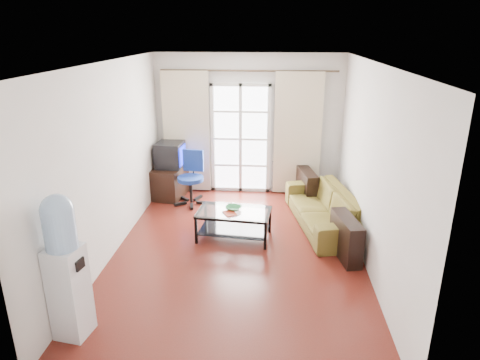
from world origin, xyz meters
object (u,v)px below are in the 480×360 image
coffee_table (234,221)px  water_cooler (65,265)px  task_chair (191,188)px  crt_tv (169,155)px  tv_stand (170,182)px  sofa (324,208)px

coffee_table → water_cooler: bearing=-122.5°
task_chair → water_cooler: size_ratio=0.61×
crt_tv → task_chair: size_ratio=0.57×
tv_stand → water_cooler: 4.09m
crt_tv → task_chair: (0.48, -0.37, -0.54)m
water_cooler → tv_stand: bearing=98.1°
sofa → coffee_table: (-1.44, -0.58, -0.01)m
coffee_table → water_cooler: 2.86m
tv_stand → water_cooler: water_cooler is taller
sofa → water_cooler: size_ratio=1.38×
crt_tv → task_chair: bearing=-33.4°
sofa → task_chair: 2.49m
coffee_table → water_cooler: (-1.51, -2.36, 0.55)m
crt_tv → water_cooler: bearing=-87.3°
sofa → coffee_table: size_ratio=1.88×
tv_stand → sofa: bearing=-11.6°
task_chair → tv_stand: bearing=152.2°
tv_stand → water_cooler: (-0.10, -4.05, 0.55)m
coffee_table → water_cooler: water_cooler is taller
sofa → tv_stand: bearing=-122.6°
water_cooler → crt_tv: bearing=98.1°
tv_stand → crt_tv: bearing=100.0°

